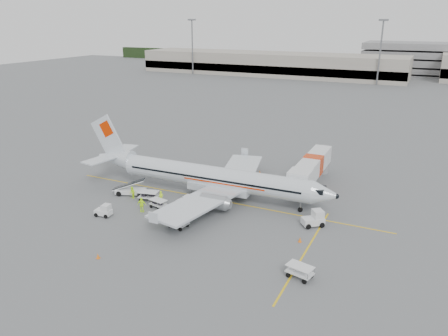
{
  "coord_description": "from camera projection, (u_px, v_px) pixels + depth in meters",
  "views": [
    {
      "loc": [
        23.35,
        -46.96,
        22.4
      ],
      "look_at": [
        0.0,
        2.0,
        3.8
      ],
      "focal_mm": 35.0,
      "sensor_mm": 36.0,
      "label": 1
    }
  ],
  "objects": [
    {
      "name": "cone_nose",
      "position": [
        300.0,
        239.0,
        46.1
      ],
      "size": [
        0.36,
        0.36,
        0.59
      ],
      "primitive_type": "cone",
      "color": "orange",
      "rests_on": "ground"
    },
    {
      "name": "treeline",
      "position": [
        382.0,
        62.0,
        205.31
      ],
      "size": [
        300.0,
        3.0,
        6.0
      ],
      "primitive_type": null,
      "color": "black",
      "rests_on": "ground"
    },
    {
      "name": "tug_mid",
      "position": [
        185.0,
        201.0,
        54.37
      ],
      "size": [
        2.28,
        1.47,
        1.67
      ],
      "primitive_type": null,
      "rotation": [
        0.0,
        0.0,
        -0.12
      ],
      "color": "silver",
      "rests_on": "ground"
    },
    {
      "name": "mast_west",
      "position": [
        192.0,
        47.0,
        182.55
      ],
      "size": [
        3.2,
        1.2,
        22.0
      ],
      "primitive_type": null,
      "color": "slate",
      "rests_on": "ground"
    },
    {
      "name": "stripe_cross",
      "position": [
        306.0,
        251.0,
        44.34
      ],
      "size": [
        0.2,
        20.0,
        0.01
      ],
      "primitive_type": "cube",
      "color": "yellow",
      "rests_on": "ground"
    },
    {
      "name": "parking_garage",
      "position": [
        442.0,
        58.0,
        181.02
      ],
      "size": [
        62.0,
        24.0,
        14.0
      ],
      "primitive_type": null,
      "color": "slate",
      "rests_on": "ground"
    },
    {
      "name": "cart_empty_a",
      "position": [
        178.0,
        222.0,
        49.27
      ],
      "size": [
        2.52,
        1.72,
        1.22
      ],
      "primitive_type": null,
      "rotation": [
        0.0,
        0.0,
        -0.15
      ],
      "color": "silver",
      "rests_on": "ground"
    },
    {
      "name": "belt_loader",
      "position": [
        130.0,
        185.0,
        58.22
      ],
      "size": [
        5.61,
        3.62,
        2.85
      ],
      "primitive_type": null,
      "rotation": [
        0.0,
        0.0,
        0.34
      ],
      "color": "silver",
      "rests_on": "ground"
    },
    {
      "name": "ground",
      "position": [
        217.0,
        200.0,
        56.87
      ],
      "size": [
        360.0,
        360.0,
        0.0
      ],
      "primitive_type": "plane",
      "color": "#56595B"
    },
    {
      "name": "cone_port",
      "position": [
        260.0,
        172.0,
        66.44
      ],
      "size": [
        0.35,
        0.35,
        0.57
      ],
      "primitive_type": "cone",
      "color": "orange",
      "rests_on": "ground"
    },
    {
      "name": "cart_empty_b",
      "position": [
        300.0,
        272.0,
        39.63
      ],
      "size": [
        2.65,
        1.94,
        1.25
      ],
      "primitive_type": null,
      "rotation": [
        0.0,
        0.0,
        -0.24
      ],
      "color": "silver",
      "rests_on": "ground"
    },
    {
      "name": "terminal_west",
      "position": [
        269.0,
        64.0,
        182.69
      ],
      "size": [
        110.0,
        22.0,
        9.0
      ],
      "primitive_type": null,
      "color": "gray",
      "rests_on": "ground"
    },
    {
      "name": "crew_a",
      "position": [
        161.0,
        197.0,
        55.5
      ],
      "size": [
        0.7,
        0.54,
        1.72
      ],
      "primitive_type": "imported",
      "rotation": [
        0.0,
        0.0,
        0.23
      ],
      "color": "#BAE714",
      "rests_on": "ground"
    },
    {
      "name": "cone_stbd",
      "position": [
        98.0,
        256.0,
        42.95
      ],
      "size": [
        0.35,
        0.35,
        0.57
      ],
      "primitive_type": "cone",
      "color": "orange",
      "rests_on": "ground"
    },
    {
      "name": "cart_loaded_b",
      "position": [
        158.0,
        204.0,
        54.32
      ],
      "size": [
        2.37,
        1.68,
        1.12
      ],
      "primitive_type": null,
      "rotation": [
        0.0,
        0.0,
        -0.2
      ],
      "color": "silver",
      "rests_on": "ground"
    },
    {
      "name": "crew_d",
      "position": [
        142.0,
        205.0,
        53.02
      ],
      "size": [
        1.22,
        0.79,
        1.92
      ],
      "primitive_type": "imported",
      "rotation": [
        0.0,
        0.0,
        3.45
      ],
      "color": "#BAE714",
      "rests_on": "ground"
    },
    {
      "name": "aircraft",
      "position": [
        214.0,
        163.0,
        56.32
      ],
      "size": [
        34.94,
        27.7,
        9.46
      ],
      "primitive_type": null,
      "rotation": [
        0.0,
        0.0,
        0.02
      ],
      "color": "silver",
      "rests_on": "ground"
    },
    {
      "name": "tug_fore",
      "position": [
        313.0,
        218.0,
        49.51
      ],
      "size": [
        2.77,
        2.61,
        1.88
      ],
      "primitive_type": null,
      "rotation": [
        0.0,
        0.0,
        0.67
      ],
      "color": "silver",
      "rests_on": "ground"
    },
    {
      "name": "crew_b",
      "position": [
        132.0,
        193.0,
        57.07
      ],
      "size": [
        1.01,
        0.96,
        1.64
      ],
      "primitive_type": "imported",
      "rotation": [
        0.0,
        0.0,
        -0.6
      ],
      "color": "#BAE714",
      "rests_on": "ground"
    },
    {
      "name": "stripe_lead",
      "position": [
        217.0,
        200.0,
        56.87
      ],
      "size": [
        44.0,
        0.2,
        0.01
      ],
      "primitive_type": "cube",
      "color": "yellow",
      "rests_on": "ground"
    },
    {
      "name": "cart_loaded_a",
      "position": [
        149.0,
        196.0,
        56.46
      ],
      "size": [
        2.77,
        2.02,
        1.3
      ],
      "primitive_type": null,
      "rotation": [
        0.0,
        0.0,
        0.24
      ],
      "color": "silver",
      "rests_on": "ground"
    },
    {
      "name": "jet_bridge",
      "position": [
        313.0,
        171.0,
        60.88
      ],
      "size": [
        3.31,
        16.85,
        4.42
      ],
      "primitive_type": null,
      "rotation": [
        0.0,
        0.0,
        0.01
      ],
      "color": "silver",
      "rests_on": "ground"
    },
    {
      "name": "tug_aft",
      "position": [
        103.0,
        210.0,
        52.08
      ],
      "size": [
        2.07,
        1.34,
        1.51
      ],
      "primitive_type": null,
      "rotation": [
        0.0,
        0.0,
        0.12
      ],
      "color": "silver",
      "rests_on": "ground"
    },
    {
      "name": "mast_center",
      "position": [
        380.0,
        53.0,
        152.01
      ],
      "size": [
        3.2,
        1.2,
        22.0
      ],
      "primitive_type": null,
      "color": "slate",
      "rests_on": "ground"
    },
    {
      "name": "crew_c",
      "position": [
        173.0,
        215.0,
        50.42
      ],
      "size": [
        1.23,
        1.24,
        1.72
      ],
      "primitive_type": "imported",
      "rotation": [
        0.0,
        0.0,
        2.35
      ],
      "color": "#BAE714",
      "rests_on": "ground"
    }
  ]
}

